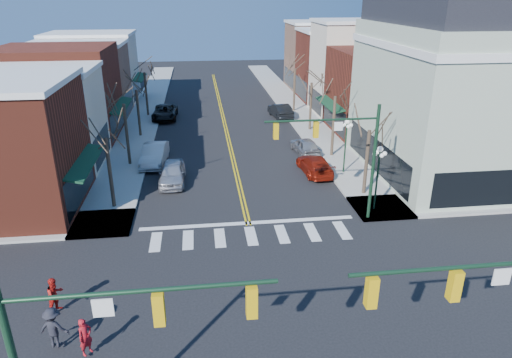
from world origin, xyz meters
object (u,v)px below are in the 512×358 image
object	(u,v)px
car_left_mid	(155,154)
pedestrian_dark_b	(53,328)
victorian_corner	(462,86)
car_right_near	(315,165)
car_right_far	(280,111)
pedestrian_red_b	(55,295)
pedestrian_red_a	(85,337)
lamppost_midblock	(346,137)
car_right_mid	(305,146)
car_left_far	(165,112)
lamppost_corner	(378,167)
car_left_near	(172,173)

from	to	relation	value
car_left_mid	pedestrian_dark_b	size ratio (longest dim) A/B	2.87
victorian_corner	car_right_near	world-z (taller)	victorian_corner
victorian_corner	car_right_far	distance (m)	21.45
victorian_corner	pedestrian_dark_b	size ratio (longest dim) A/B	8.20
car_right_far	pedestrian_red_b	distance (m)	35.55
car_right_near	pedestrian_red_a	size ratio (longest dim) A/B	3.05
lamppost_midblock	car_right_mid	bearing A→B (deg)	110.37
victorian_corner	car_left_far	bearing A→B (deg)	140.34
lamppost_corner	pedestrian_red_a	distance (m)	19.01
lamppost_midblock	car_right_near	size ratio (longest dim) A/B	0.91
pedestrian_red_b	pedestrian_dark_b	world-z (taller)	pedestrian_dark_b
lamppost_corner	car_right_mid	size ratio (longest dim) A/B	1.04
car_left_far	car_right_mid	size ratio (longest dim) A/B	1.31
lamppost_midblock	car_left_near	world-z (taller)	lamppost_midblock
car_left_mid	pedestrian_red_b	size ratio (longest dim) A/B	3.05
lamppost_midblock	car_right_far	world-z (taller)	lamppost_midblock
lamppost_corner	pedestrian_dark_b	size ratio (longest dim) A/B	2.49
car_right_near	pedestrian_red_b	size ratio (longest dim) A/B	2.91
pedestrian_red_b	car_right_near	bearing A→B (deg)	-11.21
lamppost_corner	car_left_near	xyz separation A→B (m)	(-13.00, 6.31, -2.19)
car_left_far	car_right_far	distance (m)	12.78
pedestrian_dark_b	lamppost_corner	bearing A→B (deg)	-138.37
victorian_corner	car_right_far	bearing A→B (deg)	119.48
car_right_far	pedestrian_red_a	world-z (taller)	pedestrian_red_a
car_left_mid	car_right_near	distance (m)	12.93
car_left_near	pedestrian_red_b	world-z (taller)	pedestrian_red_b
car_left_near	pedestrian_dark_b	distance (m)	16.98
car_left_mid	car_right_near	size ratio (longest dim) A/B	1.05
car_left_far	pedestrian_red_a	distance (m)	35.81
car_right_mid	car_left_far	bearing A→B (deg)	-53.47
pedestrian_dark_b	car_right_far	bearing A→B (deg)	-103.35
car_left_far	pedestrian_red_b	distance (m)	33.14
lamppost_corner	car_left_near	world-z (taller)	lamppost_corner
car_left_far	car_right_near	bearing A→B (deg)	-53.39
victorian_corner	car_right_mid	xyz separation A→B (m)	(-10.19, 5.59, -5.95)
pedestrian_red_a	pedestrian_dark_b	bearing A→B (deg)	105.92
car_right_mid	pedestrian_dark_b	world-z (taller)	pedestrian_dark_b
car_right_far	car_left_near	bearing A→B (deg)	50.15
lamppost_corner	lamppost_midblock	distance (m)	6.50
car_left_mid	pedestrian_dark_b	xyz separation A→B (m)	(-2.19, -20.77, 0.20)
victorian_corner	car_right_far	size ratio (longest dim) A/B	2.97
pedestrian_red_b	pedestrian_dark_b	distance (m)	2.27
car_right_far	pedestrian_red_b	size ratio (longest dim) A/B	2.93
car_left_near	car_right_mid	bearing A→B (deg)	26.65
car_right_far	car_right_mid	bearing A→B (deg)	82.25
victorian_corner	lamppost_midblock	size ratio (longest dim) A/B	3.29
car_left_mid	car_right_mid	xyz separation A→B (m)	(12.71, 1.06, -0.12)
car_left_mid	pedestrian_red_a	world-z (taller)	pedestrian_red_a
car_left_near	car_left_far	world-z (taller)	car_left_near
pedestrian_red_b	car_left_mid	bearing A→B (deg)	25.84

